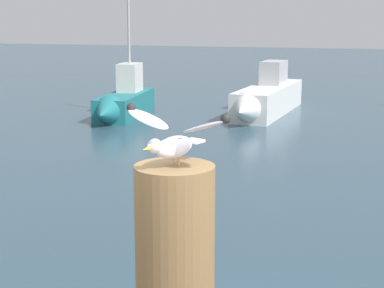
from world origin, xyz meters
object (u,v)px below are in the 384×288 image
mooring_post (175,273)px  boat_white (266,98)px  seagull (174,138)px  boat_teal (122,102)px

mooring_post → boat_white: mooring_post is taller
mooring_post → seagull: size_ratio=1.83×
mooring_post → boat_white: size_ratio=0.18×
seagull → mooring_post: bearing=71.1°
seagull → boat_teal: 16.30m
mooring_post → seagull: (-0.00, -0.00, 0.64)m
boat_white → boat_teal: bearing=-155.1°
mooring_post → boat_white: bearing=100.1°
boat_white → mooring_post: bearing=-79.9°
mooring_post → boat_white: 16.78m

